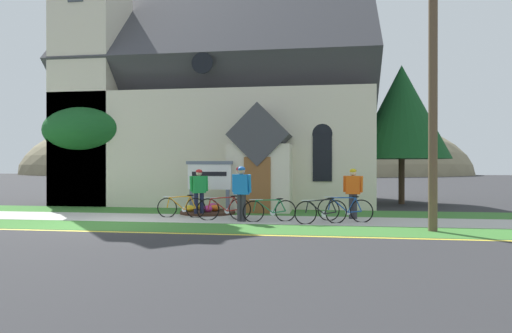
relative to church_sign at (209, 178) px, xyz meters
The scene contains 21 objects.
ground 2.64m from the church_sign, 169.07° to the left, with size 140.00×140.00×0.00m, color #2B2B2D.
sidewalk_slab 2.33m from the church_sign, 112.67° to the right, with size 32.00×2.34×0.01m, color #B7B5AD.
grass_verge 4.22m from the church_sign, 100.70° to the right, with size 32.00×1.98×0.01m, color #38722D.
church_lawn 1.61m from the church_sign, 142.21° to the left, with size 24.00×2.38×0.01m, color #38722D.
curb_paint_stripe 5.30m from the church_sign, 98.34° to the right, with size 28.00×0.16×0.01m, color yellow.
church_building 6.54m from the church_sign, 102.05° to the left, with size 14.58×9.97×12.87m.
church_sign is the anchor object (origin of this frame).
flower_bed 1.23m from the church_sign, 99.48° to the right, with size 2.03×2.03×0.34m.
bicycle_black 2.49m from the church_sign, 63.74° to the right, with size 1.73×0.49×0.83m.
bicycle_green 1.92m from the church_sign, 110.36° to the right, with size 1.70×0.11×0.81m.
bicycle_white 4.96m from the church_sign, 31.20° to the right, with size 1.61×0.70×0.82m.
bicycle_silver 5.33m from the church_sign, 20.70° to the right, with size 1.74×0.54×0.84m.
bicycle_red 3.53m from the church_sign, 41.55° to the right, with size 1.66×0.60×0.76m.
cyclist_in_green_jersey 2.17m from the church_sign, 47.16° to the right, with size 0.32×0.79×1.74m.
cyclist_in_white_jersey 2.93m from the church_sign, 55.38° to the right, with size 0.65×0.36×1.76m.
cyclist_in_blue_jersey 5.34m from the church_sign, 12.26° to the right, with size 0.63×0.40×1.68m.
cyclist_in_orange_jersey 1.14m from the church_sign, 95.32° to the right, with size 0.58×0.44×1.65m.
utility_pole 8.86m from the church_sign, 27.29° to the right, with size 3.12×0.28×9.35m.
roadside_conifer 9.85m from the church_sign, 33.86° to the left, with size 4.39×4.39×6.43m.
yard_deciduous_tree 7.39m from the church_sign, 151.78° to the left, with size 4.71×4.71×4.64m.
distant_hill 72.47m from the church_sign, 100.09° to the left, with size 87.17×49.72×27.87m, color #847A5B.
Camera 1 is at (6.50, -13.12, 1.80)m, focal length 32.12 mm.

